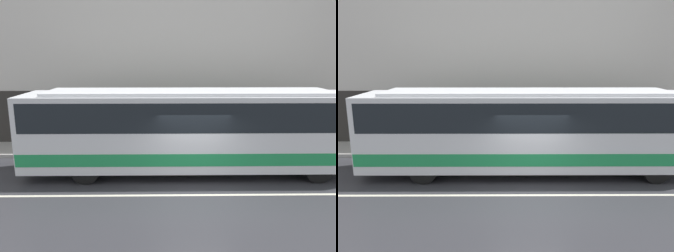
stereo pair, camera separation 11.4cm
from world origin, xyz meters
The scene contains 6 objects.
ground_plane centered at (0.00, 0.00, 0.00)m, with size 60.00×60.00×0.00m, color #333338.
sidewalk centered at (0.00, 5.11, 0.08)m, with size 60.00×2.23×0.15m.
building_facade centered at (0.00, 6.37, 5.26)m, with size 60.00×0.35×10.91m.
lane_stripe centered at (0.00, 0.00, 0.00)m, with size 54.00×0.14×0.01m.
transit_bus centered at (-0.06, 2.13, 1.80)m, with size 12.31×2.51×3.19m.
pedestrian_waiting centered at (-1.96, 5.61, 0.96)m, with size 0.36×0.36×1.72m.
Camera 2 is at (-0.94, -9.93, 4.53)m, focal length 35.00 mm.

